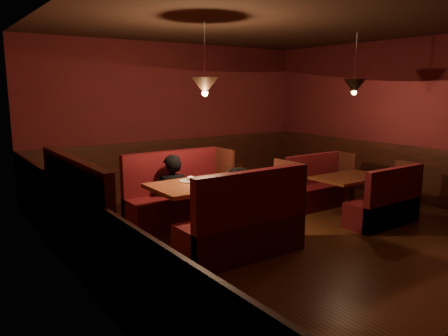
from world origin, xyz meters
TOP-DOWN VIEW (x-y plane):
  - room at (-0.28, 0.04)m, footprint 6.02×7.02m
  - main_table at (-1.15, 0.50)m, footprint 1.46×0.89m
  - main_bench_far at (-1.14, 1.33)m, footprint 1.61×0.57m
  - main_bench_near at (-1.14, -0.33)m, footprint 1.61×0.57m
  - second_table at (1.33, 0.14)m, footprint 1.14×0.73m
  - second_bench_far at (1.35, 0.82)m, footprint 1.26×0.47m
  - second_bench_near at (1.35, -0.54)m, footprint 1.26×0.47m
  - diner_a at (-1.30, 1.20)m, footprint 0.62×0.53m
  - diner_b at (-1.10, -0.20)m, footprint 0.76×0.63m

SIDE VIEW (x-z plane):
  - second_bench_far at x=1.35m, z-range -0.16..0.73m
  - second_bench_near at x=1.35m, z-range -0.16..0.73m
  - main_bench_far at x=-1.14m, z-range -0.20..0.90m
  - main_bench_near at x=-1.14m, z-range -0.20..0.90m
  - second_table at x=1.33m, z-range 0.15..0.80m
  - main_table at x=-1.15m, z-range 0.09..1.12m
  - diner_b at x=-1.10m, z-range 0.00..1.43m
  - diner_a at x=-1.30m, z-range 0.00..1.44m
  - room at x=-0.28m, z-range -0.41..2.51m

